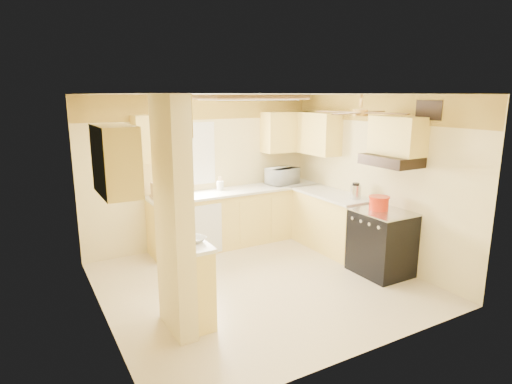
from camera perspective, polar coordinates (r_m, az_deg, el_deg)
floor at (r=5.92m, az=0.51°, el=-12.05°), size 4.00×4.00×0.00m
ceiling at (r=5.37m, az=0.56°, el=12.92°), size 4.00×4.00×0.00m
wall_back at (r=7.19m, az=-7.10°, el=2.78°), size 4.00×0.00×4.00m
wall_front at (r=4.05m, az=14.24°, el=-5.44°), size 4.00×0.00×4.00m
wall_left at (r=4.86m, az=-20.34°, el=-2.79°), size 0.00×3.80×3.80m
wall_right at (r=6.73m, az=15.45°, el=1.72°), size 0.00×3.80×3.80m
wallpaper_border at (r=7.07m, az=-7.27°, el=11.17°), size 4.00×0.02×0.40m
partition_column at (r=4.49m, az=-10.94°, el=-3.46°), size 0.20×0.70×2.50m
partition_ledge at (r=4.84m, az=-8.01°, el=-12.26°), size 0.25×0.55×0.90m
ledge_top at (r=4.66m, az=-8.19°, el=-7.01°), size 0.28×0.58×0.04m
lower_cabinets_back at (r=7.31m, az=-2.39°, el=-3.41°), size 3.00×0.60×0.90m
lower_cabinets_right at (r=7.15m, az=9.96°, el=-3.98°), size 0.60×1.40×0.90m
countertop_back at (r=7.18m, az=-2.39°, el=0.18°), size 3.04×0.64×0.04m
countertop_right at (r=7.02m, az=10.04°, el=-0.31°), size 0.64×1.44×0.04m
dishwasher_panel at (r=6.74m, az=-6.86°, el=-5.07°), size 0.58×0.02×0.80m
window at (r=7.04m, az=-9.01°, el=4.98°), size 0.92×0.02×1.02m
upper_cab_back_left at (r=6.67m, az=-13.46°, el=6.96°), size 0.60×0.35×0.70m
upper_cab_back_right at (r=7.69m, az=4.12°, el=8.00°), size 0.90×0.35×0.70m
upper_cab_right at (r=7.46m, az=7.93°, el=7.77°), size 0.35×1.00×0.70m
upper_cab_left_wall at (r=4.53m, az=-18.21°, el=4.05°), size 0.35×0.75×0.70m
upper_cab_over_stove at (r=6.13m, az=18.31°, el=7.12°), size 0.35×0.76×0.52m
stove at (r=6.32m, az=16.41°, el=-6.45°), size 0.68×0.77×0.92m
range_hood at (r=6.10m, az=17.55°, el=4.02°), size 0.50×0.76×0.14m
poster_menu at (r=4.40m, az=-9.89°, el=4.25°), size 0.02×0.42×0.57m
poster_nashville at (r=4.54m, az=-9.58°, el=-3.89°), size 0.02×0.42×0.57m
ceiling_light_panel at (r=5.86m, az=-1.09°, el=12.47°), size 1.35×0.95×0.06m
ceiling_fan at (r=5.41m, az=13.76°, el=10.29°), size 1.15×1.15×0.26m
vent_grate at (r=6.00m, az=22.05°, el=10.08°), size 0.02×0.40×0.25m
microwave at (r=7.60m, az=3.55°, el=2.16°), size 0.59×0.44×0.30m
bowl at (r=4.69m, az=-7.96°, el=-6.27°), size 0.27×0.27×0.05m
dutch_oven at (r=6.23m, az=16.07°, el=-1.40°), size 0.29×0.29×0.19m
kettle at (r=6.69m, az=13.13°, el=0.08°), size 0.16×0.16×0.25m
dish_rack at (r=6.71m, az=-12.01°, el=-0.05°), size 0.43×0.32×0.24m
utensil_crock at (r=7.14m, az=-4.80°, el=0.86°), size 0.12×0.12×0.23m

